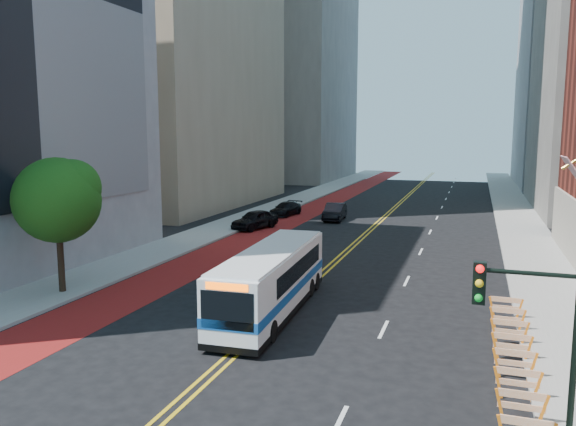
% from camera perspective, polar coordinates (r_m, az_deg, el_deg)
% --- Properties ---
extents(ground, '(160.00, 160.00, 0.00)m').
position_cam_1_polar(ground, '(19.89, -7.56, -15.74)').
color(ground, black).
rests_on(ground, ground).
extents(sidewalk_left, '(4.00, 140.00, 0.15)m').
position_cam_1_polar(sidewalk_left, '(51.09, -4.89, -0.79)').
color(sidewalk_left, gray).
rests_on(sidewalk_left, ground).
extents(sidewalk_right, '(4.00, 140.00, 0.15)m').
position_cam_1_polar(sidewalk_right, '(47.12, 23.01, -2.19)').
color(sidewalk_right, gray).
rests_on(sidewalk_right, ground).
extents(bus_lane_paint, '(3.60, 140.00, 0.01)m').
position_cam_1_polar(bus_lane_paint, '(49.69, -0.75, -1.10)').
color(bus_lane_paint, maroon).
rests_on(bus_lane_paint, ground).
extents(center_line_inner, '(0.14, 140.00, 0.01)m').
position_cam_1_polar(center_line_inner, '(47.70, 8.27, -1.58)').
color(center_line_inner, gold).
rests_on(center_line_inner, ground).
extents(center_line_outer, '(0.14, 140.00, 0.01)m').
position_cam_1_polar(center_line_outer, '(47.64, 8.69, -1.60)').
color(center_line_outer, gold).
rests_on(center_line_outer, ground).
extents(lane_dashes, '(0.14, 98.20, 0.01)m').
position_cam_1_polar(lane_dashes, '(54.97, 14.89, -0.47)').
color(lane_dashes, silver).
rests_on(lane_dashes, ground).
extents(construction_barriers, '(1.42, 10.91, 1.00)m').
position_cam_1_polar(construction_barriers, '(21.09, 21.91, -12.88)').
color(construction_barriers, orange).
rests_on(construction_barriers, ground).
extents(street_tree, '(4.20, 4.20, 6.70)m').
position_cam_1_polar(street_tree, '(29.71, -22.27, 1.53)').
color(street_tree, black).
rests_on(street_tree, sidewalk_left).
extents(traffic_signal, '(2.21, 0.34, 5.07)m').
position_cam_1_polar(traffic_signal, '(13.54, 23.45, -11.14)').
color(traffic_signal, black).
rests_on(traffic_signal, sidewalk_right).
extents(transit_bus, '(2.86, 10.73, 2.92)m').
position_cam_1_polar(transit_bus, '(25.27, -1.60, -6.76)').
color(transit_bus, white).
rests_on(transit_bus, ground).
extents(car_a, '(3.17, 5.01, 1.59)m').
position_cam_1_polar(car_a, '(47.11, -3.38, -0.66)').
color(car_a, black).
rests_on(car_a, ground).
extents(car_b, '(1.98, 4.79, 1.54)m').
position_cam_1_polar(car_b, '(51.88, 4.77, 0.12)').
color(car_b, black).
rests_on(car_b, ground).
extents(car_c, '(2.41, 4.66, 1.29)m').
position_cam_1_polar(car_c, '(54.58, -0.24, 0.42)').
color(car_c, black).
rests_on(car_c, ground).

